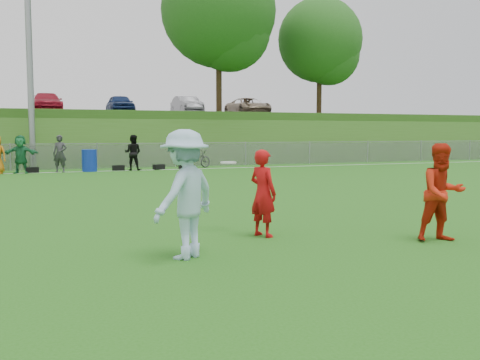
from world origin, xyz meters
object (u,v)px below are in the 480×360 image
frisbee (228,163)px  player_blue (185,194)px  player_red_center (442,193)px  player_red_left (263,193)px  recycling_bin (89,160)px  bicycle (196,159)px

frisbee → player_blue: bearing=-126.2°
player_red_center → player_blue: (-4.28, 0.38, 0.11)m
player_blue → frisbee: player_blue is taller
player_blue → player_red_left: bearing=175.9°
player_blue → frisbee: bearing=-162.9°
recycling_bin → frisbee: bearing=-86.9°
frisbee → bicycle: bearing=75.4°
player_red_center → bicycle: 19.16m
frisbee → recycling_bin: frisbee is taller
player_red_center → bicycle: (1.44, 19.10, -0.35)m
player_blue → recycling_bin: bearing=-128.0°
player_red_center → frisbee: (-2.97, 2.17, 0.44)m
player_blue → recycling_bin: (0.43, 18.23, -0.41)m
player_blue → bicycle: 19.58m
player_red_center → recycling_bin: bearing=112.3°
frisbee → player_red_center: bearing=-36.2°
player_red_left → player_blue: 2.01m
recycling_bin → player_red_left: bearing=-85.8°
frisbee → player_red_left: bearing=-62.4°
player_blue → recycling_bin: player_blue is taller
bicycle → player_red_center: bearing=155.8°
player_red_center → player_blue: bearing=-174.5°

